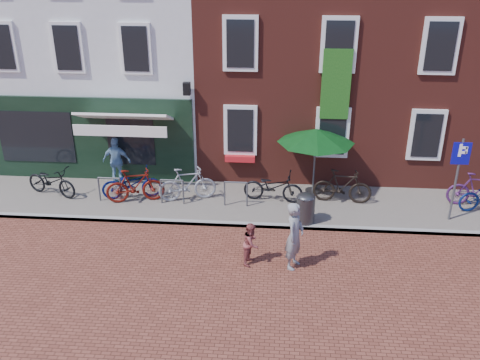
# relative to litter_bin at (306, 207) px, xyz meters

# --- Properties ---
(ground) EXTENTS (80.00, 80.00, 0.00)m
(ground) POSITION_rel_litter_bin_xyz_m (-2.62, -0.30, -0.61)
(ground) COLOR brown
(sidewalk) EXTENTS (24.00, 3.00, 0.10)m
(sidewalk) POSITION_rel_litter_bin_xyz_m (-1.62, 1.20, -0.56)
(sidewalk) COLOR slate
(sidewalk) RESTS_ON ground
(building_stucco) EXTENTS (8.00, 8.00, 9.00)m
(building_stucco) POSITION_rel_litter_bin_xyz_m (-7.62, 6.70, 3.89)
(building_stucco) COLOR silver
(building_stucco) RESTS_ON ground
(building_brick_mid) EXTENTS (6.00, 8.00, 10.00)m
(building_brick_mid) POSITION_rel_litter_bin_xyz_m (-0.62, 6.70, 4.39)
(building_brick_mid) COLOR maroon
(building_brick_mid) RESTS_ON ground
(building_brick_right) EXTENTS (6.00, 8.00, 10.00)m
(building_brick_right) POSITION_rel_litter_bin_xyz_m (5.38, 6.70, 4.39)
(building_brick_right) COLOR maroon
(building_brick_right) RESTS_ON ground
(litter_bin) EXTENTS (0.54, 0.54, 0.99)m
(litter_bin) POSITION_rel_litter_bin_xyz_m (0.00, 0.00, 0.00)
(litter_bin) COLOR #353638
(litter_bin) RESTS_ON sidewalk
(parking_sign) EXTENTS (0.50, 0.08, 2.53)m
(parking_sign) POSITION_rel_litter_bin_xyz_m (4.28, 0.52, 1.18)
(parking_sign) COLOR #4C4C4F
(parking_sign) RESTS_ON sidewalk
(parasol) EXTENTS (2.47, 2.47, 2.30)m
(parasol) POSITION_rel_litter_bin_xyz_m (0.33, 2.09, 1.55)
(parasol) COLOR #4C4C4F
(parasol) RESTS_ON sidewalk
(woman) EXTENTS (0.64, 0.76, 1.79)m
(woman) POSITION_rel_litter_bin_xyz_m (-0.37, -2.21, 0.28)
(woman) COLOR gray
(woman) RESTS_ON ground
(boy) EXTENTS (0.56, 0.65, 1.14)m
(boy) POSITION_rel_litter_bin_xyz_m (-1.45, -2.12, -0.04)
(boy) COLOR brown
(boy) RESTS_ON ground
(cafe_person) EXTENTS (0.99, 0.45, 1.66)m
(cafe_person) POSITION_rel_litter_bin_xyz_m (-6.28, 2.26, 0.32)
(cafe_person) COLOR #6F99BC
(cafe_person) RESTS_ON sidewalk
(bicycle_0) EXTENTS (2.00, 1.23, 0.99)m
(bicycle_0) POSITION_rel_litter_bin_xyz_m (-8.15, 1.19, -0.01)
(bicycle_0) COLOR black
(bicycle_0) RESTS_ON sidewalk
(bicycle_1) EXTENTS (1.90, 0.98, 1.10)m
(bicycle_1) POSITION_rel_litter_bin_xyz_m (-5.31, 0.94, 0.04)
(bicycle_1) COLOR #5D1009
(bicycle_1) RESTS_ON sidewalk
(bicycle_2) EXTENTS (1.99, 1.11, 0.99)m
(bicycle_2) POSITION_rel_litter_bin_xyz_m (-5.50, 1.21, -0.01)
(bicycle_2) COLOR #05104F
(bicycle_2) RESTS_ON sidewalk
(bicycle_3) EXTENTS (1.90, 1.02, 1.10)m
(bicycle_3) POSITION_rel_litter_bin_xyz_m (-3.69, 1.19, 0.04)
(bicycle_3) COLOR gray
(bicycle_3) RESTS_ON sidewalk
(bicycle_4) EXTENTS (1.95, 0.89, 0.99)m
(bicycle_4) POSITION_rel_litter_bin_xyz_m (-0.97, 1.35, -0.01)
(bicycle_4) COLOR black
(bicycle_4) RESTS_ON sidewalk
(bicycle_5) EXTENTS (1.87, 0.69, 1.10)m
(bicycle_5) POSITION_rel_litter_bin_xyz_m (1.20, 1.43, 0.04)
(bicycle_5) COLOR black
(bicycle_5) RESTS_ON sidewalk
(bicycle_7) EXTENTS (1.87, 0.66, 1.10)m
(bicycle_7) POSITION_rel_litter_bin_xyz_m (5.35, 1.51, 0.04)
(bicycle_7) COLOR #4A1E54
(bicycle_7) RESTS_ON sidewalk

